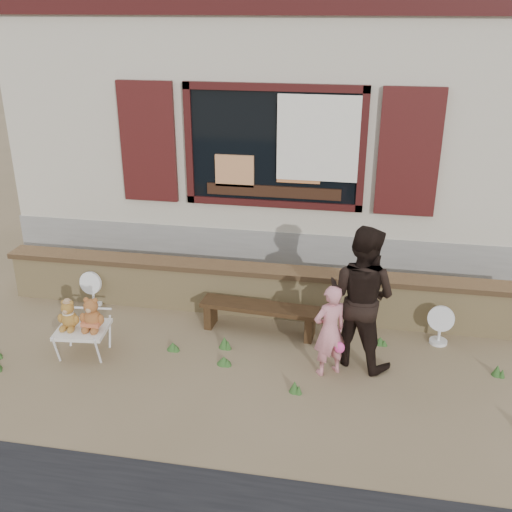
% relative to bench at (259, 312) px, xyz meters
% --- Properties ---
extents(ground, '(80.00, 80.00, 0.00)m').
position_rel_bench_xyz_m(ground, '(-0.06, -0.50, -0.28)').
color(ground, brown).
rests_on(ground, ground).
extents(shopfront, '(8.04, 5.13, 4.00)m').
position_rel_bench_xyz_m(shopfront, '(-0.06, 3.99, 1.72)').
color(shopfront, '#B2A890').
rests_on(shopfront, ground).
extents(brick_wall, '(7.10, 0.36, 0.67)m').
position_rel_bench_xyz_m(brick_wall, '(-0.06, 0.50, 0.06)').
color(brick_wall, tan).
rests_on(brick_wall, ground).
extents(bench, '(1.51, 0.43, 0.38)m').
position_rel_bench_xyz_m(bench, '(0.00, 0.00, 0.00)').
color(bench, black).
rests_on(bench, ground).
extents(folding_chair, '(0.63, 0.57, 0.36)m').
position_rel_bench_xyz_m(folding_chair, '(-1.95, -0.89, 0.04)').
color(folding_chair, silver).
rests_on(folding_chair, ground).
extents(teddy_bear_left, '(0.29, 0.26, 0.36)m').
position_rel_bench_xyz_m(teddy_bear_left, '(-2.09, -0.91, 0.26)').
color(teddy_bear_left, brown).
rests_on(teddy_bear_left, folding_chair).
extents(teddy_bear_right, '(0.32, 0.29, 0.41)m').
position_rel_bench_xyz_m(teddy_bear_right, '(-1.81, -0.88, 0.28)').
color(teddy_bear_right, brown).
rests_on(teddy_bear_right, folding_chair).
extents(child, '(0.47, 0.43, 1.09)m').
position_rel_bench_xyz_m(child, '(0.92, -0.76, 0.27)').
color(child, pink).
rests_on(child, ground).
extents(adult, '(1.01, 0.93, 1.68)m').
position_rel_bench_xyz_m(adult, '(1.24, -0.46, 0.56)').
color(adult, black).
rests_on(adult, ground).
extents(fan_left, '(0.32, 0.22, 0.51)m').
position_rel_bench_xyz_m(fan_left, '(-2.38, 0.30, -0.02)').
color(fan_left, white).
rests_on(fan_left, ground).
extents(fan_right, '(0.33, 0.22, 0.52)m').
position_rel_bench_xyz_m(fan_right, '(2.22, 0.12, -0.02)').
color(fan_right, white).
rests_on(fan_right, ground).
extents(grass_tufts, '(5.97, 1.52, 0.16)m').
position_rel_bench_xyz_m(grass_tufts, '(0.10, -0.89, -0.21)').
color(grass_tufts, '#305A24').
rests_on(grass_tufts, ground).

